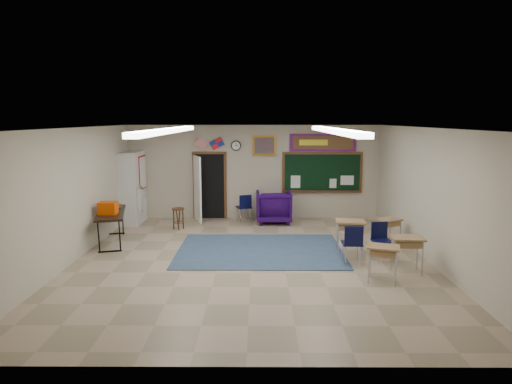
{
  "coord_description": "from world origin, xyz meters",
  "views": [
    {
      "loc": [
        0.16,
        -10.0,
        3.21
      ],
      "look_at": [
        0.1,
        1.5,
        1.34
      ],
      "focal_mm": 32.0,
      "sensor_mm": 36.0,
      "label": 1
    }
  ],
  "objects_px": {
    "folding_table": "(111,226)",
    "wingback_armchair": "(274,207)",
    "student_desk_front_right": "(388,231)",
    "student_desk_front_left": "(350,235)",
    "wooden_stool": "(178,218)"
  },
  "relations": [
    {
      "from": "wingback_armchair",
      "to": "wooden_stool",
      "type": "distance_m",
      "value": 2.95
    },
    {
      "from": "folding_table",
      "to": "wooden_stool",
      "type": "distance_m",
      "value": 2.09
    },
    {
      "from": "wooden_stool",
      "to": "student_desk_front_right",
      "type": "bearing_deg",
      "value": -17.27
    },
    {
      "from": "wingback_armchair",
      "to": "student_desk_front_left",
      "type": "distance_m",
      "value": 3.72
    },
    {
      "from": "student_desk_front_left",
      "to": "wooden_stool",
      "type": "distance_m",
      "value": 5.12
    },
    {
      "from": "folding_table",
      "to": "wooden_stool",
      "type": "relative_size",
      "value": 3.33
    },
    {
      "from": "folding_table",
      "to": "wingback_armchair",
      "type": "bearing_deg",
      "value": 14.93
    },
    {
      "from": "student_desk_front_right",
      "to": "wooden_stool",
      "type": "height_order",
      "value": "student_desk_front_right"
    },
    {
      "from": "folding_table",
      "to": "wooden_stool",
      "type": "xyz_separation_m",
      "value": [
        1.48,
        1.48,
        -0.12
      ]
    },
    {
      "from": "student_desk_front_right",
      "to": "folding_table",
      "type": "bearing_deg",
      "value": 148.35
    },
    {
      "from": "wooden_stool",
      "to": "folding_table",
      "type": "bearing_deg",
      "value": -135.02
    },
    {
      "from": "student_desk_front_left",
      "to": "wooden_stool",
      "type": "xyz_separation_m",
      "value": [
        -4.51,
        2.41,
        -0.13
      ]
    },
    {
      "from": "wingback_armchair",
      "to": "folding_table",
      "type": "bearing_deg",
      "value": 27.99
    },
    {
      "from": "wingback_armchair",
      "to": "student_desk_front_right",
      "type": "relative_size",
      "value": 1.49
    },
    {
      "from": "student_desk_front_right",
      "to": "folding_table",
      "type": "distance_m",
      "value": 7.1
    }
  ]
}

